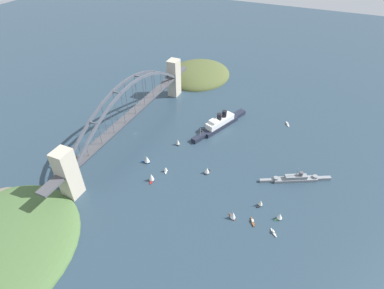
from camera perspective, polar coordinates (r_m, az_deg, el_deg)
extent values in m
plane|color=#283D4C|center=(386.54, -10.71, 2.05)|extent=(1400.00, 1400.00, 0.00)
cube|color=#BCB29E|center=(453.00, -3.43, 12.46)|extent=(16.99, 14.66, 54.20)
cube|color=#BCB29E|center=(308.32, -22.42, -5.14)|extent=(16.99, 14.66, 54.20)
cube|color=#47474C|center=(369.85, -11.25, 5.80)|extent=(203.90, 11.48, 2.40)
cube|color=#47474C|center=(468.22, -2.27, 13.80)|extent=(24.00, 11.48, 2.40)
cube|color=#47474C|center=(297.73, -25.15, -7.13)|extent=(24.00, 11.48, 2.40)
cube|color=#4C515B|center=(439.10, -5.00, 12.97)|extent=(23.04, 1.80, 17.10)
cube|color=#4C515B|center=(417.06, -6.51, 13.39)|extent=(22.74, 1.80, 14.07)
cube|color=#4C515B|center=(396.69, -8.15, 13.42)|extent=(22.37, 1.80, 11.02)
cube|color=#4C515B|center=(377.99, -9.92, 13.00)|extent=(21.95, 1.80, 7.94)
cube|color=#4C515B|center=(361.07, -11.79, 12.07)|extent=(21.48, 1.80, 4.80)
cube|color=#4C515B|center=(346.09, -13.75, 10.56)|extent=(21.48, 1.80, 4.80)
cube|color=#4C515B|center=(333.32, -15.77, 8.43)|extent=(21.95, 1.80, 7.94)
cube|color=#4C515B|center=(323.12, -17.80, 5.65)|extent=(22.37, 1.80, 11.02)
cube|color=#4C515B|center=(315.92, -19.82, 2.21)|extent=(22.74, 1.80, 14.07)
cube|color=#4C515B|center=(312.24, -21.77, -1.82)|extent=(23.04, 1.80, 17.10)
cube|color=#4C515B|center=(434.59, -3.77, 12.75)|extent=(23.04, 1.80, 17.10)
cube|color=#4C515B|center=(412.31, -5.23, 13.17)|extent=(22.74, 1.80, 14.07)
cube|color=#4C515B|center=(391.68, -6.82, 13.20)|extent=(22.37, 1.80, 11.02)
cube|color=#4C515B|center=(372.74, -8.54, 12.77)|extent=(21.95, 1.80, 7.94)
cube|color=#4C515B|center=(355.56, -10.38, 11.82)|extent=(21.48, 1.80, 4.80)
cube|color=#4C515B|center=(340.35, -12.32, 10.29)|extent=(21.48, 1.80, 4.80)
cube|color=#4C515B|center=(327.35, -14.32, 8.12)|extent=(21.95, 1.80, 7.94)
cube|color=#4C515B|center=(316.95, -16.36, 5.28)|extent=(22.37, 1.80, 11.02)
cube|color=#4C515B|center=(309.61, -18.39, 1.77)|extent=(22.74, 1.80, 14.07)
cube|color=#4C515B|center=(305.86, -20.36, -2.35)|extent=(23.04, 1.80, 17.10)
cube|color=#4C515B|center=(448.35, -3.70, 12.57)|extent=(1.40, 10.33, 1.40)
cube|color=#4C515B|center=(404.03, -6.67, 13.40)|extent=(1.40, 10.33, 1.40)
cube|color=#4C515B|center=(366.41, -10.16, 12.54)|extent=(1.40, 10.33, 1.40)
cube|color=#4C515B|center=(336.27, -14.05, 9.50)|extent=(1.40, 10.33, 1.40)
cube|color=#4C515B|center=(315.75, -18.12, 3.87)|extent=(1.40, 10.33, 1.40)
cube|color=#4C515B|center=(308.40, -22.04, -4.26)|extent=(1.40, 10.33, 1.40)
cylinder|color=#4C515B|center=(430.55, -5.68, 12.47)|extent=(0.56, 0.56, 13.25)
cylinder|color=#4C515B|center=(425.94, -4.44, 12.25)|extent=(0.56, 0.56, 13.25)
cylinder|color=#4C515B|center=(411.76, -7.18, 11.96)|extent=(0.56, 0.56, 24.50)
cylinder|color=#4C515B|center=(406.94, -5.90, 11.73)|extent=(0.56, 0.56, 24.50)
cylinder|color=#4C515B|center=(394.03, -8.79, 11.19)|extent=(0.56, 0.56, 32.53)
cylinder|color=#4C515B|center=(388.99, -7.47, 10.94)|extent=(0.56, 0.56, 32.53)
cylinder|color=#4C515B|center=(377.44, -10.51, 10.11)|extent=(0.56, 0.56, 37.35)
cylinder|color=#4C515B|center=(372.18, -9.16, 9.85)|extent=(0.56, 0.56, 37.35)
cylinder|color=#4C515B|center=(362.13, -12.34, 8.71)|extent=(0.56, 0.56, 38.95)
cylinder|color=#4C515B|center=(356.64, -10.96, 8.42)|extent=(0.56, 0.56, 38.95)
cylinder|color=#4C515B|center=(348.25, -14.27, 6.96)|extent=(0.56, 0.56, 37.35)
cylinder|color=#4C515B|center=(342.54, -12.87, 6.63)|extent=(0.56, 0.56, 37.35)
cylinder|color=#4C515B|center=(336.00, -16.30, 4.82)|extent=(0.56, 0.56, 32.53)
cylinder|color=#4C515B|center=(330.07, -14.88, 4.45)|extent=(0.56, 0.56, 32.53)
cylinder|color=#4C515B|center=(325.58, -18.40, 2.30)|extent=(0.56, 0.56, 24.50)
cylinder|color=#4C515B|center=(319.46, -16.98, 1.87)|extent=(0.56, 0.56, 24.50)
cylinder|color=#4C515B|center=(317.25, -20.56, -0.62)|extent=(0.56, 0.56, 13.25)
cylinder|color=#4C515B|center=(310.97, -19.15, -1.11)|extent=(0.56, 0.56, 13.25)
ellipsoid|color=#4C562D|center=(522.93, 1.20, 12.95)|extent=(119.92, 103.20, 31.45)
ellipsoid|color=#756B5B|center=(555.77, -0.44, 14.56)|extent=(41.97, 30.96, 17.30)
cube|color=#1E2333|center=(391.50, 5.27, 3.64)|extent=(58.51, 33.46, 5.39)
cube|color=#1E2333|center=(368.24, 1.30, 1.27)|extent=(20.56, 13.83, 5.39)
cube|color=#1E2333|center=(417.02, 8.79, 5.72)|extent=(21.09, 15.18, 5.39)
cube|color=white|center=(387.94, 5.33, 4.40)|extent=(44.37, 26.33, 7.23)
cube|color=white|center=(377.47, 4.17, 4.36)|extent=(12.50, 12.74, 3.20)
cylinder|color=black|center=(382.23, 5.18, 5.25)|extent=(5.97, 5.97, 8.44)
cylinder|color=black|center=(388.59, 6.14, 5.79)|extent=(5.97, 5.97, 8.44)
cylinder|color=tan|center=(365.03, 1.59, 2.39)|extent=(0.50, 0.50, 10.00)
cube|color=gray|center=(333.90, 18.91, -6.24)|extent=(27.17, 43.34, 3.10)
cube|color=gray|center=(324.34, 13.93, -6.61)|extent=(9.81, 14.83, 3.10)
cube|color=gray|center=(345.81, 23.57, -5.85)|extent=(10.38, 15.13, 3.10)
cube|color=gray|center=(331.57, 19.03, -5.81)|extent=(15.51, 22.67, 3.87)
cylinder|color=gray|center=(325.25, 15.60, -6.16)|extent=(5.07, 5.07, 2.20)
cylinder|color=gray|center=(340.12, 22.26, -5.65)|extent=(5.07, 5.07, 2.20)
cylinder|color=gray|center=(327.00, 19.28, -4.93)|extent=(0.60, 0.60, 10.00)
cylinder|color=#4C4C51|center=(330.51, 19.91, -5.24)|extent=(3.98, 3.98, 4.40)
cylinder|color=#B7B7B2|center=(419.76, -11.60, 5.22)|extent=(6.05, 2.04, 0.90)
cylinder|color=#B7B7B2|center=(420.96, -11.99, 5.27)|extent=(6.05, 2.04, 0.90)
cylinder|color=maroon|center=(419.17, -11.62, 5.35)|extent=(0.14, 0.14, 1.30)
cylinder|color=maroon|center=(420.37, -12.01, 5.39)|extent=(0.14, 0.14, 1.30)
ellipsoid|color=silver|center=(419.11, -11.84, 5.51)|extent=(8.06, 2.69, 1.17)
cylinder|color=maroon|center=(416.41, -12.03, 5.25)|extent=(1.00, 1.24, 1.11)
cube|color=silver|center=(418.10, -11.90, 5.49)|extent=(3.66, 10.43, 0.20)
cube|color=silver|center=(421.71, -11.66, 5.78)|extent=(1.84, 4.05, 0.12)
cube|color=maroon|center=(421.07, -11.68, 5.92)|extent=(1.10, 0.33, 1.50)
cube|color=silver|center=(284.13, 15.15, -15.82)|extent=(5.08, 4.90, 1.06)
cube|color=silver|center=(282.54, 15.53, -16.35)|extent=(1.95, 1.90, 1.06)
cube|color=silver|center=(285.75, 14.78, -15.29)|extent=(2.07, 2.04, 1.06)
cube|color=beige|center=(283.48, 15.12, -15.57)|extent=(2.89, 2.82, 1.34)
cube|color=black|center=(325.71, 2.94, -5.25)|extent=(6.00, 3.74, 0.88)
cube|color=black|center=(328.04, 3.29, -4.88)|extent=(2.06, 1.56, 0.88)
cube|color=black|center=(323.41, 2.59, -5.63)|extent=(2.10, 1.81, 0.88)
cylinder|color=tan|center=(323.02, 3.01, -4.65)|extent=(0.16, 0.16, 7.80)
cone|color=white|center=(322.27, 2.85, -4.86)|extent=(5.97, 5.97, 6.24)
cube|color=#2D6B3D|center=(294.79, 15.96, -13.36)|extent=(5.22, 4.83, 0.84)
cube|color=#2D6B3D|center=(293.10, 15.42, -13.63)|extent=(1.89, 1.79, 0.84)
cube|color=#2D6B3D|center=(296.52, 16.49, -13.10)|extent=(2.00, 1.92, 0.84)
cylinder|color=tan|center=(291.47, 16.03, -12.89)|extent=(0.16, 0.16, 7.33)
cone|color=white|center=(292.51, 16.25, -12.82)|extent=(6.67, 6.67, 5.86)
cube|color=silver|center=(327.19, -4.98, -5.15)|extent=(4.92, 3.93, 0.72)
cube|color=silver|center=(325.07, -5.00, -5.50)|extent=(1.75, 1.54, 0.72)
cube|color=silver|center=(329.32, -4.97, -4.79)|extent=(1.84, 1.72, 0.72)
cylinder|color=tan|center=(324.59, -5.02, -4.75)|extent=(0.16, 0.16, 6.11)
cone|color=white|center=(325.73, -5.01, -4.64)|extent=(5.42, 5.42, 4.88)
cube|color=black|center=(362.72, -2.71, 0.10)|extent=(4.97, 4.57, 0.78)
cube|color=black|center=(365.13, -2.82, 0.40)|extent=(1.81, 1.71, 0.78)
cube|color=black|center=(360.33, -2.61, -0.20)|extent=(1.93, 1.86, 0.78)
cylinder|color=tan|center=(360.26, -2.75, 0.70)|extent=(0.16, 0.16, 8.20)
cone|color=silver|center=(359.45, -2.70, 0.52)|extent=(6.03, 6.03, 6.56)
cube|color=#B2231E|center=(318.84, -7.65, -6.82)|extent=(6.14, 3.81, 0.90)
cube|color=#B2231E|center=(316.33, -7.84, -7.30)|extent=(2.12, 1.55, 0.90)
cube|color=#B2231E|center=(321.38, -7.47, -6.35)|extent=(2.17, 1.76, 0.90)
cylinder|color=tan|center=(314.85, -7.76, -6.21)|extent=(0.16, 0.16, 9.56)
cone|color=white|center=(316.30, -7.67, -6.07)|extent=(6.36, 6.36, 7.65)
cube|color=black|center=(300.69, 12.63, -11.20)|extent=(4.83, 3.85, 1.06)
cube|color=black|center=(299.08, 12.25, -11.48)|extent=(1.72, 1.49, 1.06)
cube|color=black|center=(302.33, 13.01, -10.92)|extent=(1.81, 1.66, 1.06)
cylinder|color=tan|center=(297.42, 12.69, -10.72)|extent=(0.16, 0.16, 7.17)
cone|color=silver|center=(298.41, 12.85, -10.64)|extent=(5.44, 5.44, 5.73)
cube|color=brown|center=(287.06, 11.39, -14.17)|extent=(6.51, 5.05, 1.09)
cube|color=brown|center=(284.74, 11.59, -14.82)|extent=(2.42, 2.13, 1.09)
cube|color=brown|center=(289.42, 11.19, -13.54)|extent=(2.55, 2.36, 1.09)
cube|color=beige|center=(286.65, 11.38, -13.92)|extent=(3.60, 3.15, 1.08)
cube|color=#234C8C|center=(341.59, -8.64, -3.24)|extent=(2.80, 6.30, 0.81)
cube|color=#234C8C|center=(343.27, -9.25, -3.08)|extent=(1.22, 2.12, 0.81)
cube|color=#234C8C|center=(339.95, -8.03, -3.41)|extent=(1.44, 2.13, 0.81)
cylinder|color=tan|center=(338.55, -8.80, -2.59)|extent=(0.16, 0.16, 9.12)
cone|color=white|center=(338.11, -8.52, -2.73)|extent=(5.98, 5.98, 7.30)
cube|color=silver|center=(414.55, 17.60, 3.63)|extent=(7.23, 5.10, 0.99)
cube|color=silver|center=(410.96, 17.78, 3.25)|extent=(2.62, 2.11, 0.99)
cube|color=silver|center=(418.17, 17.42, 4.00)|extent=(2.73, 2.32, 0.99)
cube|color=beige|center=(414.64, 17.59, 3.82)|extent=(3.91, 3.12, 1.19)
cube|color=brown|center=(287.86, 7.57, -13.41)|extent=(5.26, 5.61, 0.73)
cube|color=brown|center=(289.68, 7.20, -12.91)|extent=(1.96, 2.04, 0.73)
cube|color=brown|center=(286.08, 7.96, -13.92)|extent=(2.11, 2.18, 0.73)
cylinder|color=tan|center=(284.46, 7.61, -12.77)|extent=(0.16, 0.16, 8.60)
cone|color=white|center=(284.00, 7.77, -13.04)|extent=(7.01, 7.01, 6.88)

